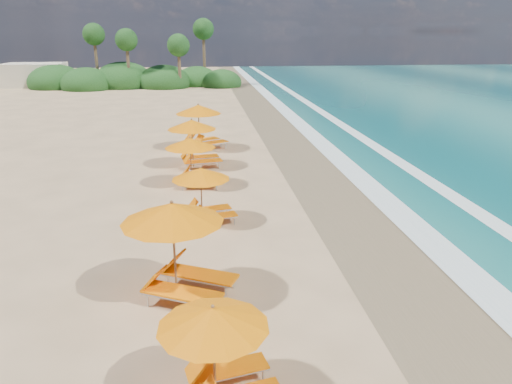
% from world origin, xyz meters
% --- Properties ---
extents(ground, '(160.00, 160.00, 0.00)m').
position_xyz_m(ground, '(0.00, 0.00, 0.00)').
color(ground, tan).
rests_on(ground, ground).
extents(wet_sand, '(4.00, 160.00, 0.01)m').
position_xyz_m(wet_sand, '(4.00, 0.00, 0.01)').
color(wet_sand, '#7C684A').
rests_on(wet_sand, ground).
extents(surf_foam, '(4.00, 160.00, 0.01)m').
position_xyz_m(surf_foam, '(6.70, 0.00, 0.03)').
color(surf_foam, white).
rests_on(surf_foam, ground).
extents(station_1, '(2.49, 2.39, 2.05)m').
position_xyz_m(station_1, '(-1.61, -8.47, 1.15)').
color(station_1, olive).
rests_on(station_1, ground).
extents(station_2, '(3.45, 3.44, 2.62)m').
position_xyz_m(station_2, '(-2.45, -4.66, 1.47)').
color(station_2, olive).
rests_on(station_2, ground).
extents(station_3, '(2.55, 2.46, 2.08)m').
position_xyz_m(station_3, '(-1.75, 0.43, 1.17)').
color(station_3, olive).
rests_on(station_3, ground).
extents(station_4, '(2.50, 2.33, 2.24)m').
position_xyz_m(station_4, '(-2.14, 4.68, 1.26)').
color(station_4, olive).
rests_on(station_4, ground).
extents(station_5, '(2.92, 2.77, 2.47)m').
position_xyz_m(station_5, '(-2.08, 7.97, 1.38)').
color(station_5, olive).
rests_on(station_5, ground).
extents(station_6, '(3.54, 3.54, 2.66)m').
position_xyz_m(station_6, '(-1.74, 11.86, 1.49)').
color(station_6, olive).
rests_on(station_6, ground).
extents(treeline, '(25.80, 8.80, 9.74)m').
position_xyz_m(treeline, '(-9.94, 45.51, 1.00)').
color(treeline, '#163D14').
rests_on(treeline, ground).
extents(beach_building, '(7.00, 5.00, 2.80)m').
position_xyz_m(beach_building, '(-22.00, 48.00, 1.40)').
color(beach_building, beige).
rests_on(beach_building, ground).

